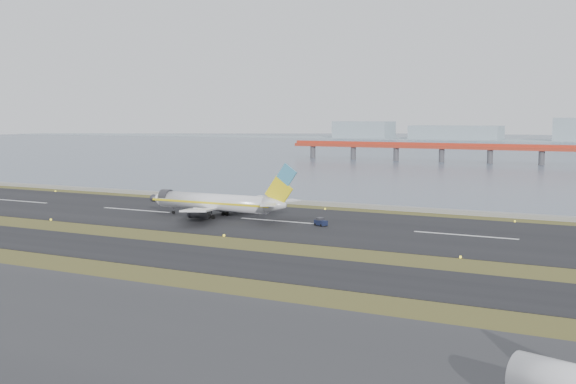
# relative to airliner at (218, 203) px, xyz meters

# --- Properties ---
(ground) EXTENTS (1000.00, 1000.00, 0.00)m
(ground) POSITION_rel_airliner_xyz_m (15.24, -28.61, -3.46)
(ground) COLOR #404B1B
(ground) RESTS_ON ground
(taxiway_strip) EXTENTS (1000.00, 18.00, 0.10)m
(taxiway_strip) POSITION_rel_airliner_xyz_m (15.24, -40.61, -3.41)
(taxiway_strip) COLOR black
(taxiway_strip) RESTS_ON ground
(runway_strip) EXTENTS (1000.00, 45.00, 0.10)m
(runway_strip) POSITION_rel_airliner_xyz_m (15.24, 1.39, -3.41)
(runway_strip) COLOR black
(runway_strip) RESTS_ON ground
(seawall) EXTENTS (1000.00, 2.50, 1.00)m
(seawall) POSITION_rel_airliner_xyz_m (15.24, 31.39, -2.96)
(seawall) COLOR gray
(seawall) RESTS_ON ground
(bay_water) EXTENTS (1400.00, 800.00, 1.30)m
(bay_water) POSITION_rel_airliner_xyz_m (15.24, 431.39, -3.46)
(bay_water) COLOR #4B5A6C
(bay_water) RESTS_ON ground
(red_pier) EXTENTS (260.00, 5.00, 10.20)m
(red_pier) POSITION_rel_airliner_xyz_m (35.24, 221.39, 3.82)
(red_pier) COLOR red
(red_pier) RESTS_ON ground
(airliner) EXTENTS (38.52, 32.89, 12.80)m
(airliner) POSITION_rel_airliner_xyz_m (0.00, 0.00, 0.00)
(airliner) COLOR white
(airliner) RESTS_ON ground
(pushback_tug) EXTENTS (3.12, 2.54, 1.75)m
(pushback_tug) POSITION_rel_airliner_xyz_m (25.72, -0.62, -2.61)
(pushback_tug) COLOR #121832
(pushback_tug) RESTS_ON ground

